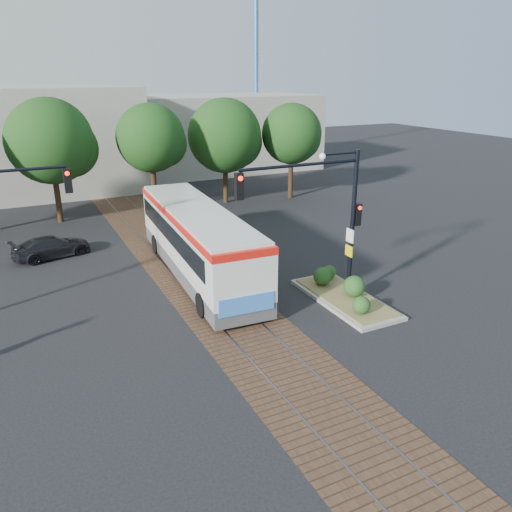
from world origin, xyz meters
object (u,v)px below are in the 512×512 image
(traffic_island, at_px, (344,292))
(signal_pole_main, at_px, (328,205))
(parked_car, at_px, (51,247))
(city_bus, at_px, (197,238))

(traffic_island, distance_m, signal_pole_main, 3.95)
(parked_car, bearing_deg, city_bus, -146.87)
(city_bus, bearing_deg, parked_car, 140.21)
(city_bus, relative_size, parked_car, 3.13)
(city_bus, distance_m, parked_car, 8.26)
(city_bus, xyz_separation_m, traffic_island, (4.46, -5.41, -1.45))
(city_bus, xyz_separation_m, parked_car, (-5.99, 5.55, -1.22))
(city_bus, distance_m, traffic_island, 7.16)
(traffic_island, distance_m, parked_car, 15.15)
(traffic_island, relative_size, parked_car, 1.35)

